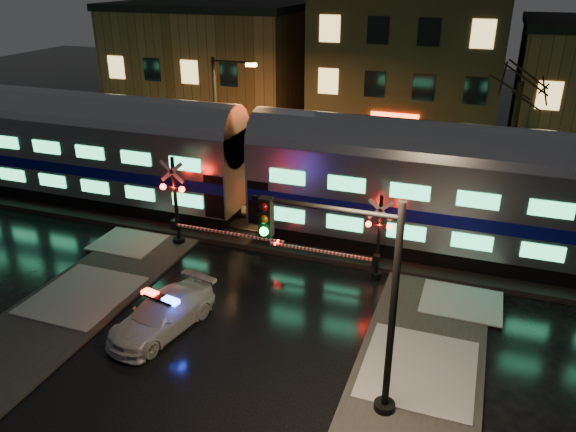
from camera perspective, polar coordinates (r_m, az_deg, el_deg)
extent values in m
plane|color=black|center=(22.76, -2.33, -7.46)|extent=(120.00, 120.00, 0.00)
cube|color=black|center=(26.82, 1.66, -2.00)|extent=(90.00, 4.20, 0.24)
cube|color=#2D2D2D|center=(21.82, -25.07, -11.37)|extent=(4.00, 20.00, 0.12)
cube|color=brown|center=(45.47, -7.44, 14.46)|extent=(14.00, 10.00, 9.00)
cube|color=brown|center=(41.26, 12.43, 14.92)|extent=(12.00, 11.00, 11.50)
cube|color=black|center=(34.53, -24.13, 2.85)|extent=(24.00, 2.40, 0.80)
cube|color=#B7BAC1|center=(33.85, -24.78, 6.47)|extent=(25.00, 3.05, 3.80)
cube|color=navy|center=(33.96, -24.67, 5.83)|extent=(24.75, 3.09, 0.55)
cube|color=#3BE293|center=(33.15, -26.24, 3.75)|extent=(21.00, 0.05, 0.62)
cube|color=#3BE293|center=(32.65, -26.81, 6.71)|extent=(21.00, 0.05, 0.62)
cylinder|color=#B7BAC1|center=(33.45, -25.28, 9.24)|extent=(25.00, 3.05, 3.05)
cube|color=black|center=(25.69, 23.86, -4.15)|extent=(24.00, 2.40, 0.80)
cube|color=#B7BAC1|center=(24.77, 24.74, 0.56)|extent=(25.00, 3.05, 3.80)
cube|color=navy|center=(24.92, 24.58, -0.29)|extent=(24.75, 3.09, 0.55)
cube|color=#3BE293|center=(23.80, 24.46, -3.38)|extent=(21.00, 0.05, 0.62)
cube|color=#3BE293|center=(23.10, 25.21, 0.60)|extent=(21.00, 0.05, 0.62)
cylinder|color=#B7BAC1|center=(24.21, 25.42, 4.25)|extent=(25.00, 3.05, 3.05)
imported|color=silver|center=(20.58, -12.66, -9.73)|extent=(2.66, 4.70, 1.28)
cube|color=black|center=(20.22, -12.84, -8.12)|extent=(1.38, 0.61, 0.09)
cube|color=#FF0C05|center=(20.50, -13.83, -7.61)|extent=(0.64, 0.41, 0.15)
cube|color=#1426FF|center=(19.90, -11.83, -8.44)|extent=(0.64, 0.41, 0.15)
cylinder|color=black|center=(23.73, 8.93, -5.96)|extent=(0.46, 0.46, 0.28)
cylinder|color=black|center=(22.93, 9.20, -2.25)|extent=(0.15, 0.15, 3.69)
sphere|color=#FF0C05|center=(22.57, 8.18, -0.82)|extent=(0.24, 0.24, 0.24)
sphere|color=#FF0C05|center=(22.44, 10.25, -1.12)|extent=(0.24, 0.24, 0.24)
cube|color=white|center=(23.57, 3.43, -3.60)|extent=(4.62, 0.10, 0.10)
cube|color=black|center=(23.11, 8.93, -4.46)|extent=(0.25, 0.30, 0.45)
cylinder|color=black|center=(26.70, -10.99, -2.50)|extent=(0.53, 0.53, 0.32)
cylinder|color=black|center=(25.90, -11.33, 1.40)|extent=(0.17, 0.17, 4.25)
sphere|color=#FF0C05|center=(25.73, -12.59, 2.92)|extent=(0.28, 0.28, 0.28)
sphere|color=#FF0C05|center=(25.25, -10.74, 2.68)|extent=(0.28, 0.28, 0.28)
cube|color=white|center=(24.91, -6.16, -1.73)|extent=(5.32, 0.10, 0.10)
cube|color=black|center=(26.10, -11.43, -0.85)|extent=(0.25, 0.30, 0.45)
cylinder|color=black|center=(17.42, 9.75, -18.62)|extent=(0.62, 0.62, 0.33)
cylinder|color=black|center=(15.48, 10.57, -9.96)|extent=(0.20, 0.20, 6.64)
cylinder|color=black|center=(14.47, 3.65, 0.89)|extent=(3.99, 0.13, 0.13)
cube|color=black|center=(14.98, -2.25, -0.09)|extent=(0.35, 0.31, 1.11)
sphere|color=#0CFF3F|center=(15.00, -2.45, -1.56)|extent=(0.24, 0.24, 0.24)
cylinder|color=black|center=(31.36, -7.29, 8.87)|extent=(0.19, 0.19, 7.58)
cylinder|color=black|center=(30.14, -5.65, 15.33)|extent=(2.27, 0.11, 0.11)
cube|color=orange|center=(29.73, -3.76, 15.09)|extent=(0.52, 0.27, 0.17)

